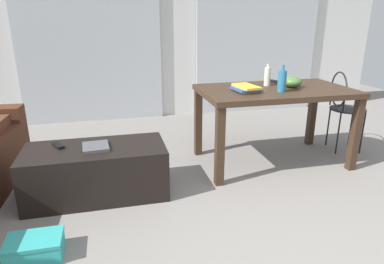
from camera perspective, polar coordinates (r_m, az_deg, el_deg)
ground_plane at (r=3.14m, az=5.93°, el=-7.41°), size 8.75×8.75×0.00m
wall_back at (r=4.97m, az=-2.47°, el=16.70°), size 6.20×0.10×2.41m
curtains at (r=4.89m, az=-2.25°, el=15.44°), size 4.24×0.03×2.20m
coffee_table at (r=2.84m, az=-15.69°, el=-6.37°), size 1.09×0.52×0.41m
craft_table at (r=3.33m, az=13.73°, el=5.50°), size 1.42×0.81×0.74m
wire_chair at (r=3.92m, az=24.05°, el=4.61°), size 0.37×0.39×0.85m
bottle_near at (r=3.15m, az=14.87°, el=8.30°), size 0.08×0.08×0.24m
bottle_far at (r=3.42m, az=12.54°, el=9.13°), size 0.06×0.06×0.21m
bowl at (r=3.39m, az=16.50°, el=8.07°), size 0.18×0.18×0.10m
book_stack at (r=3.11m, az=9.06°, el=7.27°), size 0.24×0.31×0.06m
tv_remote_on_table at (r=3.60m, az=13.75°, el=8.23°), size 0.11×0.18×0.02m
tv_remote_primary at (r=2.88m, az=-21.58°, el=-2.11°), size 0.11×0.15×0.02m
magazine at (r=2.75m, az=-15.87°, el=-2.40°), size 0.21×0.24×0.02m
shoebox at (r=2.35m, az=-24.89°, el=-17.21°), size 0.32×0.22×0.13m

